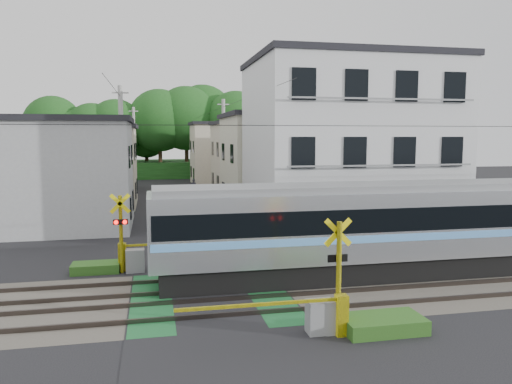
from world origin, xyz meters
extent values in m
plane|color=black|center=(0.00, 0.00, 0.00)|extent=(120.00, 120.00, 0.00)
cube|color=#47423A|center=(0.00, 0.00, 0.00)|extent=(120.00, 6.00, 0.00)
cube|color=black|center=(0.00, 0.00, 0.01)|extent=(5.20, 120.00, 0.00)
cube|color=#145126|center=(-1.90, 0.00, 0.01)|extent=(1.30, 6.00, 0.00)
cube|color=#145126|center=(1.90, 0.00, 0.01)|extent=(1.30, 6.00, 0.00)
cube|color=#3F3833|center=(0.00, -1.90, 0.07)|extent=(120.00, 0.08, 0.14)
cube|color=#3F3833|center=(0.00, -0.50, 0.07)|extent=(120.00, 0.08, 0.14)
cube|color=#3F3833|center=(0.00, 0.50, 0.07)|extent=(120.00, 0.08, 0.14)
cube|color=#3F3833|center=(0.00, 1.90, 0.07)|extent=(120.00, 0.08, 0.14)
cube|color=black|center=(6.42, 1.20, 0.42)|extent=(16.15, 2.22, 0.84)
cube|color=black|center=(0.53, 1.20, 0.28)|extent=(2.24, 2.06, 0.56)
cube|color=silver|center=(6.42, 1.20, 2.06)|extent=(16.82, 2.62, 2.43)
cube|color=black|center=(6.42, 1.20, 2.35)|extent=(16.55, 2.66, 0.83)
cube|color=#5EA3ED|center=(6.42, 1.20, 1.72)|extent=(16.65, 2.65, 0.26)
cube|color=slate|center=(6.42, 1.20, 3.38)|extent=(16.48, 2.15, 0.22)
cube|color=black|center=(-1.94, 1.20, 2.42)|extent=(0.10, 2.25, 1.46)
cylinder|color=#FEEC0D|center=(3.00, -3.60, 1.50)|extent=(0.14, 0.14, 3.00)
cube|color=#FEEC0D|center=(3.00, -3.50, 2.70)|extent=(0.77, 0.05, 0.77)
cube|color=#FEEC0D|center=(3.00, -3.50, 2.70)|extent=(0.77, 0.05, 0.77)
cube|color=black|center=(3.00, -3.50, 2.00)|extent=(0.55, 0.05, 0.20)
sphere|color=#FF0C07|center=(2.84, -3.44, 2.00)|extent=(0.16, 0.16, 0.16)
sphere|color=#FF0C07|center=(3.16, -3.44, 2.00)|extent=(0.16, 0.16, 0.16)
cube|color=gray|center=(2.50, -3.60, 0.45)|extent=(0.70, 0.50, 0.90)
cube|color=#FEEC0D|center=(3.00, -3.85, 0.55)|extent=(0.30, 0.30, 1.10)
cube|color=#FEEC0D|center=(0.75, -3.85, 1.00)|extent=(4.20, 0.08, 0.08)
cylinder|color=#FEEC0D|center=(-3.00, 3.60, 1.50)|extent=(0.14, 0.14, 3.00)
cube|color=#FEEC0D|center=(-3.00, 3.50, 2.70)|extent=(0.77, 0.05, 0.77)
cube|color=#FEEC0D|center=(-3.00, 3.50, 2.70)|extent=(0.77, 0.05, 0.77)
cube|color=black|center=(-3.00, 3.50, 2.00)|extent=(0.55, 0.05, 0.20)
sphere|color=#FF0C07|center=(-3.16, 3.44, 2.00)|extent=(0.16, 0.16, 0.16)
sphere|color=#FF0C07|center=(-2.84, 3.44, 2.00)|extent=(0.16, 0.16, 0.16)
cube|color=gray|center=(-2.50, 3.60, 0.45)|extent=(0.70, 0.50, 0.90)
cube|color=#FEEC0D|center=(-3.00, 3.85, 0.55)|extent=(0.30, 0.30, 1.10)
cube|color=#FEEC0D|center=(-0.75, 3.85, 1.00)|extent=(4.20, 0.08, 0.08)
cube|color=silver|center=(8.50, 9.50, 4.50)|extent=(10.00, 8.00, 9.00)
cube|color=black|center=(8.50, 9.50, 9.15)|extent=(10.20, 8.16, 0.30)
cube|color=black|center=(4.80, 5.47, 1.50)|extent=(1.10, 0.06, 1.40)
cube|color=black|center=(7.25, 5.47, 1.50)|extent=(1.10, 0.06, 1.40)
cube|color=black|center=(9.70, 5.47, 1.50)|extent=(1.10, 0.06, 1.40)
cube|color=black|center=(12.15, 5.47, 1.50)|extent=(1.10, 0.06, 1.40)
cube|color=gray|center=(8.50, 5.25, 0.90)|extent=(9.00, 0.06, 0.08)
cube|color=black|center=(4.80, 5.47, 4.50)|extent=(1.10, 0.06, 1.40)
cube|color=black|center=(7.25, 5.47, 4.50)|extent=(1.10, 0.06, 1.40)
cube|color=black|center=(9.70, 5.47, 4.50)|extent=(1.10, 0.06, 1.40)
cube|color=black|center=(12.15, 5.47, 4.50)|extent=(1.10, 0.06, 1.40)
cube|color=gray|center=(8.50, 5.25, 3.90)|extent=(9.00, 0.06, 0.08)
cube|color=black|center=(4.80, 5.47, 7.50)|extent=(1.10, 0.06, 1.40)
cube|color=black|center=(7.25, 5.47, 7.50)|extent=(1.10, 0.06, 1.40)
cube|color=black|center=(9.70, 5.47, 7.50)|extent=(1.10, 0.06, 1.40)
cube|color=black|center=(12.15, 5.47, 7.50)|extent=(1.10, 0.06, 1.40)
cube|color=gray|center=(8.50, 5.25, 6.90)|extent=(9.00, 0.06, 0.08)
cube|color=#ABAEB0|center=(-6.50, 14.00, 3.00)|extent=(7.00, 7.00, 6.00)
cube|color=black|center=(-6.50, 14.00, 6.15)|extent=(7.35, 7.35, 0.30)
cube|color=black|center=(-2.97, 12.25, 1.30)|extent=(0.06, 1.00, 1.20)
cube|color=black|center=(-2.97, 15.75, 1.30)|extent=(0.06, 1.00, 1.20)
cube|color=black|center=(-2.97, 12.25, 4.10)|extent=(0.06, 1.00, 1.20)
cube|color=black|center=(-2.97, 15.75, 4.10)|extent=(0.06, 1.00, 1.20)
cube|color=beige|center=(6.80, 18.00, 3.25)|extent=(7.00, 8.00, 6.50)
cube|color=black|center=(6.80, 18.00, 6.65)|extent=(7.35, 8.40, 0.30)
cube|color=black|center=(3.27, 16.00, 1.30)|extent=(0.06, 1.00, 1.20)
cube|color=black|center=(3.27, 20.00, 1.30)|extent=(0.06, 1.00, 1.20)
cube|color=black|center=(3.27, 16.00, 4.10)|extent=(0.06, 1.00, 1.20)
cube|color=black|center=(3.27, 20.00, 4.10)|extent=(0.06, 1.00, 1.20)
cube|color=beige|center=(-7.00, 23.00, 2.90)|extent=(8.00, 7.00, 5.80)
cube|color=black|center=(-7.00, 23.00, 5.95)|extent=(8.40, 7.35, 0.30)
cube|color=black|center=(-2.97, 21.25, 1.30)|extent=(0.06, 1.00, 1.20)
cube|color=black|center=(-2.97, 24.75, 1.30)|extent=(0.06, 1.00, 1.20)
cube|color=black|center=(-2.97, 21.25, 4.10)|extent=(0.06, 1.00, 1.20)
cube|color=black|center=(-2.97, 24.75, 4.10)|extent=(0.06, 1.00, 1.20)
cube|color=beige|center=(7.20, 28.00, 3.10)|extent=(7.00, 7.00, 6.20)
cube|color=black|center=(7.20, 28.00, 6.35)|extent=(7.35, 7.35, 0.30)
cube|color=black|center=(3.67, 26.25, 1.30)|extent=(0.06, 1.00, 1.20)
cube|color=black|center=(3.67, 29.75, 1.30)|extent=(0.06, 1.00, 1.20)
cube|color=black|center=(3.67, 26.25, 4.10)|extent=(0.06, 1.00, 1.20)
cube|color=black|center=(3.67, 29.75, 4.10)|extent=(0.06, 1.00, 1.20)
cube|color=beige|center=(-6.80, 33.00, 3.00)|extent=(7.00, 8.00, 6.00)
cube|color=black|center=(-6.80, 33.00, 6.15)|extent=(7.35, 8.40, 0.30)
cube|color=black|center=(-3.27, 31.00, 1.30)|extent=(0.06, 1.00, 1.20)
cube|color=black|center=(-3.27, 35.00, 1.30)|extent=(0.06, 1.00, 1.20)
cube|color=black|center=(-3.27, 31.00, 4.10)|extent=(0.06, 1.00, 1.20)
cube|color=black|center=(-3.27, 35.00, 4.10)|extent=(0.06, 1.00, 1.20)
cube|color=beige|center=(6.50, 38.00, 3.20)|extent=(8.00, 7.00, 6.40)
cube|color=black|center=(6.50, 38.00, 6.55)|extent=(8.40, 7.35, 0.30)
cube|color=black|center=(2.47, 36.25, 1.30)|extent=(0.06, 1.00, 1.20)
cube|color=black|center=(2.47, 39.75, 1.30)|extent=(0.06, 1.00, 1.20)
cube|color=black|center=(2.47, 36.25, 4.10)|extent=(0.06, 1.00, 1.20)
cube|color=black|center=(2.47, 39.75, 4.10)|extent=(0.06, 1.00, 1.20)
cube|color=#1D4F1A|center=(0.00, 50.00, 1.00)|extent=(40.00, 10.00, 2.00)
cylinder|color=#332114|center=(-13.44, 49.16, 2.52)|extent=(0.50, 0.50, 5.04)
sphere|color=#1D4F1A|center=(-13.44, 49.16, 6.55)|extent=(7.06, 7.06, 7.06)
cylinder|color=#332114|center=(-10.97, 47.77, 2.07)|extent=(0.50, 0.50, 4.14)
sphere|color=#1D4F1A|center=(-10.97, 47.77, 5.38)|extent=(5.80, 5.80, 5.80)
cylinder|color=#332114|center=(-8.72, 47.67, 2.30)|extent=(0.50, 0.50, 4.59)
sphere|color=#1D4F1A|center=(-8.72, 47.67, 5.97)|extent=(6.43, 6.43, 6.43)
cylinder|color=#332114|center=(-5.94, 47.48, 2.42)|extent=(0.50, 0.50, 4.84)
sphere|color=#1D4F1A|center=(-5.94, 47.48, 6.29)|extent=(6.78, 6.78, 6.78)
cylinder|color=#332114|center=(-2.41, 50.44, 2.01)|extent=(0.50, 0.50, 4.03)
sphere|color=#1D4F1A|center=(-2.41, 50.44, 5.23)|extent=(5.64, 5.64, 5.64)
cylinder|color=#332114|center=(-0.73, 47.37, 2.74)|extent=(0.50, 0.50, 5.48)
sphere|color=#1D4F1A|center=(-0.73, 47.37, 7.13)|extent=(7.68, 7.68, 7.68)
cylinder|color=#332114|center=(2.55, 47.51, 2.85)|extent=(0.50, 0.50, 5.70)
sphere|color=#1D4F1A|center=(2.55, 47.51, 7.41)|extent=(7.98, 7.98, 7.98)
cylinder|color=#332114|center=(4.83, 49.70, 2.96)|extent=(0.50, 0.50, 5.92)
sphere|color=#1D4F1A|center=(4.83, 49.70, 7.69)|extent=(8.28, 8.28, 8.28)
cylinder|color=#332114|center=(8.57, 45.92, 2.70)|extent=(0.50, 0.50, 5.39)
sphere|color=#1D4F1A|center=(8.57, 45.92, 7.01)|extent=(7.55, 7.55, 7.55)
cylinder|color=#332114|center=(10.88, 46.61, 2.30)|extent=(0.50, 0.50, 4.60)
sphere|color=#1D4F1A|center=(10.88, 46.61, 5.98)|extent=(6.44, 6.44, 6.44)
cylinder|color=#332114|center=(14.67, 50.48, 2.87)|extent=(0.50, 0.50, 5.73)
sphere|color=#1D4F1A|center=(14.67, 50.48, 7.45)|extent=(8.03, 8.03, 8.03)
cube|color=black|center=(6.00, 1.20, 5.60)|extent=(60.00, 0.02, 0.02)
cylinder|color=#A5A5A0|center=(-3.40, 13.00, 4.00)|extent=(0.26, 0.26, 8.00)
cube|color=#A5A5A0|center=(-3.40, 13.00, 7.60)|extent=(0.90, 0.08, 0.08)
cylinder|color=#A5A5A0|center=(3.60, 22.00, 4.00)|extent=(0.26, 0.26, 8.00)
cube|color=#A5A5A0|center=(3.60, 22.00, 7.60)|extent=(0.90, 0.08, 0.08)
cylinder|color=#A5A5A0|center=(-3.40, 34.00, 4.00)|extent=(0.26, 0.26, 8.00)
cube|color=#A5A5A0|center=(-3.40, 34.00, 7.60)|extent=(0.90, 0.08, 0.08)
cube|color=black|center=(-3.40, 23.50, 7.40)|extent=(0.02, 42.00, 0.02)
cube|color=black|center=(3.60, 23.50, 7.40)|extent=(0.02, 42.00, 0.02)
imported|color=#2C2E38|center=(1.76, 27.76, 0.75)|extent=(0.64, 0.53, 1.49)
cube|color=#2D5E1E|center=(4.20, -3.80, 0.20)|extent=(2.20, 1.20, 0.40)
cube|color=#2D5E1E|center=(-4.00, 3.90, 0.18)|extent=(1.80, 1.00, 0.36)
cube|color=#2D5E1E|center=(4.60, 3.20, 0.15)|extent=(1.50, 0.90, 0.30)
camera|label=1|loc=(-1.79, -15.77, 5.24)|focal=35.00mm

